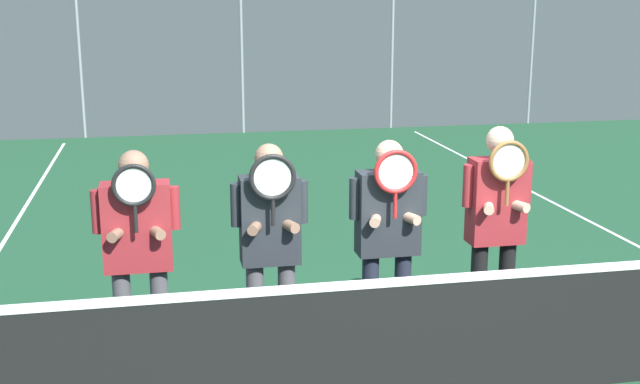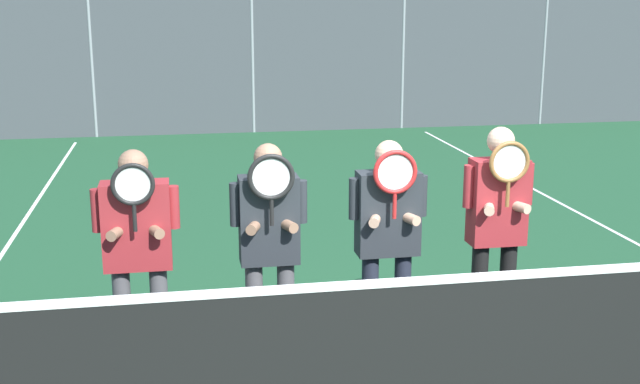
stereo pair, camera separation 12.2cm
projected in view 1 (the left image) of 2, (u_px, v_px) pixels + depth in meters
name	position (u px, v px, depth m)	size (l,w,h in m)	color
hill_distant	(177.00, 33.00, 63.10)	(113.57, 63.10, 22.08)	gray
clubhouse_building	(162.00, 36.00, 23.46)	(14.00, 5.50, 3.23)	#9EA3A8
fence_back	(242.00, 52.00, 16.21)	(19.05, 0.06, 3.27)	gray
tennis_net	(426.00, 338.00, 5.41)	(9.44, 0.09, 1.02)	gray
court_line_right_sideline	(634.00, 244.00, 9.06)	(0.05, 16.00, 0.01)	white
player_leftmost	(138.00, 243.00, 5.75)	(0.62, 0.34, 1.68)	#56565B
player_center_left	(270.00, 237.00, 5.85)	(0.57, 0.34, 1.71)	#56565B
player_center_right	(388.00, 228.00, 6.08)	(0.61, 0.34, 1.69)	#232838
player_rightmost	(496.00, 218.00, 6.24)	(0.56, 0.34, 1.77)	black
car_far_left	(13.00, 80.00, 17.91)	(4.26, 2.05, 1.80)	slate
car_left_of_center	(242.00, 76.00, 18.84)	(4.22, 2.06, 1.84)	black
car_center	(446.00, 73.00, 19.75)	(4.08, 1.92, 1.80)	#B2B7BC
car_right_of_center	(625.00, 71.00, 20.77)	(4.01, 2.02, 1.69)	#B2B7BC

